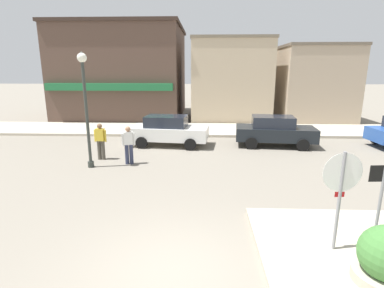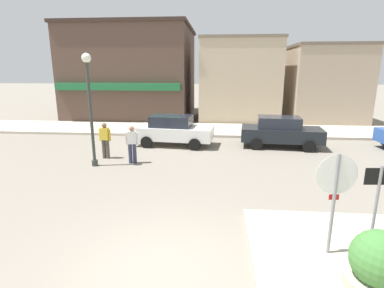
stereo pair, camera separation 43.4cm
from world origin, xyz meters
name	(u,v)px [view 2 (the right image)]	position (x,y,z in m)	size (l,w,h in m)	color
ground_plane	(163,274)	(0.00, 0.00, 0.00)	(160.00, 160.00, 0.00)	gray
kerb_far	(202,130)	(0.00, 14.16, 0.07)	(80.00, 4.00, 0.15)	#B7AD99
stop_sign	(335,191)	(3.35, 0.78, 1.52)	(0.82, 0.09, 2.30)	gray
one_way_sign	(376,203)	(4.13, 0.71, 1.33)	(0.60, 0.07, 2.10)	gray
planter	(379,267)	(3.82, -0.25, 0.56)	(1.10, 1.10, 1.23)	#ADA38E
lamp_post	(89,94)	(-4.04, 6.45, 2.96)	(0.36, 0.36, 4.54)	#333833
parked_car_nearest	(174,130)	(-1.29, 10.21, 0.81)	(4.16, 2.20, 1.56)	white
parked_car_second	(281,131)	(4.21, 10.31, 0.81)	(4.15, 2.17, 1.56)	black
pedestrian_crossing_near	(105,139)	(-3.96, 7.55, 0.87)	(0.56, 0.25, 1.61)	#4C473D
pedestrian_crossing_far	(132,143)	(-2.57, 6.94, 0.87)	(0.56, 0.29, 1.61)	#2D334C
building_corner_shop	(135,72)	(-6.14, 20.69, 3.65)	(9.77, 9.57, 7.29)	brown
building_storefront_left_near	(238,80)	(2.54, 19.04, 3.09)	(5.97, 5.54, 6.17)	tan
building_storefront_left_mid	(324,84)	(8.89, 18.61, 2.83)	(5.24, 5.26, 5.64)	tan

